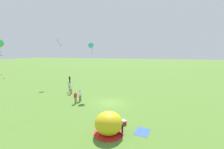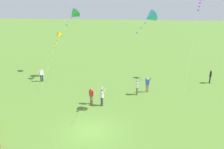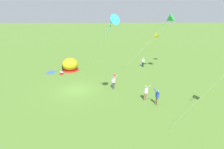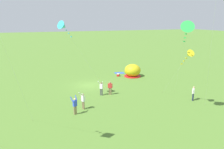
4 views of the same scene
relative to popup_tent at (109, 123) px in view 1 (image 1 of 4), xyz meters
name	(u,v)px [view 1 (image 1 of 4)]	position (x,y,z in m)	size (l,w,h in m)	color
ground_plane	(110,103)	(8.14, 2.31, -1.00)	(300.00, 300.00, 0.00)	#517A2D
popup_tent	(109,123)	(0.00, 0.00, 0.00)	(2.81, 2.81, 2.10)	gold
picnic_blanket	(142,132)	(1.11, -3.01, -0.99)	(1.70, 1.30, 0.01)	#3359A5
cooler_box	(124,122)	(2.19, -1.00, -0.78)	(0.63, 0.64, 0.44)	red
person_center_field	(69,87)	(12.19, 11.50, 0.00)	(0.71, 0.61, 1.89)	#8C7251
person_arms_raised	(80,95)	(7.91, 7.06, 0.00)	(0.70, 0.70, 1.89)	#4C4C51
person_watching_sky	(70,79)	(20.01, 16.19, -0.03)	(0.34, 0.57, 1.72)	black
person_flying_kite	(71,88)	(11.11, 10.52, 0.00)	(0.61, 0.71, 1.89)	#8C7251
person_with_toddler	(75,97)	(6.78, 7.22, -0.03)	(0.55, 0.37, 1.72)	#8C7251
kite_cyan	(91,46)	(12.19, 6.80, 7.59)	(6.62, 4.66, 9.21)	silver
kite_purple	(58,42)	(17.93, 17.49, 8.91)	(2.30, 6.85, 10.63)	silver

